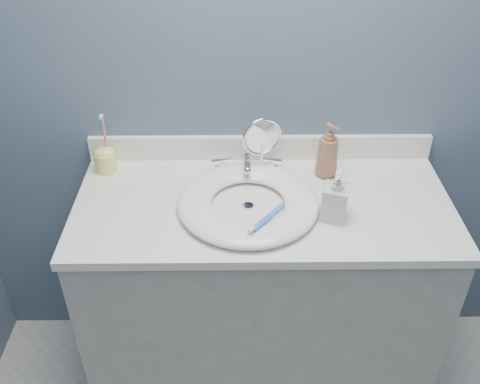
{
  "coord_description": "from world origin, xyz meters",
  "views": [
    {
      "loc": [
        -0.09,
        -0.41,
        1.91
      ],
      "look_at": [
        -0.08,
        0.94,
        0.94
      ],
      "focal_mm": 40.0,
      "sensor_mm": 36.0,
      "label": 1
    }
  ],
  "objects_px": {
    "soap_bottle_amber": "(328,150)",
    "toothbrush_holder": "(105,158)",
    "makeup_mirror": "(262,143)",
    "soap_bottle_clear": "(336,195)"
  },
  "relations": [
    {
      "from": "makeup_mirror",
      "to": "soap_bottle_amber",
      "type": "bearing_deg",
      "value": -24.47
    },
    {
      "from": "makeup_mirror",
      "to": "toothbrush_holder",
      "type": "bearing_deg",
      "value": 159.68
    },
    {
      "from": "soap_bottle_amber",
      "to": "toothbrush_holder",
      "type": "height_order",
      "value": "toothbrush_holder"
    },
    {
      "from": "soap_bottle_amber",
      "to": "toothbrush_holder",
      "type": "bearing_deg",
      "value": 142.97
    },
    {
      "from": "makeup_mirror",
      "to": "soap_bottle_clear",
      "type": "height_order",
      "value": "makeup_mirror"
    },
    {
      "from": "soap_bottle_amber",
      "to": "makeup_mirror",
      "type": "bearing_deg",
      "value": 140.04
    },
    {
      "from": "soap_bottle_clear",
      "to": "soap_bottle_amber",
      "type": "bearing_deg",
      "value": 106.04
    },
    {
      "from": "makeup_mirror",
      "to": "soap_bottle_amber",
      "type": "relative_size",
      "value": 1.07
    },
    {
      "from": "makeup_mirror",
      "to": "toothbrush_holder",
      "type": "height_order",
      "value": "toothbrush_holder"
    },
    {
      "from": "soap_bottle_amber",
      "to": "toothbrush_holder",
      "type": "relative_size",
      "value": 0.91
    }
  ]
}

